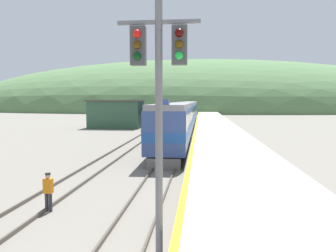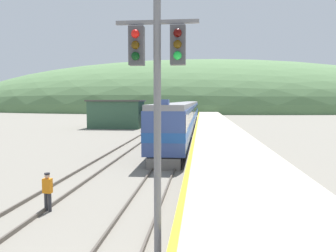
{
  "view_description": "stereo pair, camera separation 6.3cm",
  "coord_description": "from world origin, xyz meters",
  "px_view_note": "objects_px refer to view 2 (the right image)",
  "views": [
    {
      "loc": [
        2.38,
        -5.56,
        4.56
      ],
      "look_at": [
        -0.21,
        20.35,
        2.5
      ],
      "focal_mm": 35.0,
      "sensor_mm": 36.0,
      "label": 1
    },
    {
      "loc": [
        2.44,
        -5.55,
        4.56
      ],
      "look_at": [
        -0.21,
        20.35,
        2.5
      ],
      "focal_mm": 35.0,
      "sensor_mm": 36.0,
      "label": 2
    }
  ],
  "objects_px": {
    "siding_train": "(169,113)",
    "express_train_lead_car": "(175,124)",
    "carriage_third": "(191,110)",
    "track_worker": "(48,190)",
    "carriage_second": "(186,114)",
    "signal_mast_main": "(157,87)"
  },
  "relations": [
    {
      "from": "siding_train",
      "to": "express_train_lead_car",
      "type": "bearing_deg",
      "value": -83.37
    },
    {
      "from": "carriage_third",
      "to": "track_worker",
      "type": "height_order",
      "value": "carriage_third"
    },
    {
      "from": "carriage_third",
      "to": "siding_train",
      "type": "height_order",
      "value": "carriage_third"
    },
    {
      "from": "carriage_second",
      "to": "siding_train",
      "type": "bearing_deg",
      "value": 105.2
    },
    {
      "from": "carriage_third",
      "to": "signal_mast_main",
      "type": "height_order",
      "value": "signal_mast_main"
    },
    {
      "from": "carriage_second",
      "to": "carriage_third",
      "type": "distance_m",
      "value": 23.79
    },
    {
      "from": "carriage_second",
      "to": "track_worker",
      "type": "bearing_deg",
      "value": -95.29
    },
    {
      "from": "express_train_lead_car",
      "to": "carriage_third",
      "type": "relative_size",
      "value": 0.89
    },
    {
      "from": "carriage_third",
      "to": "track_worker",
      "type": "distance_m",
      "value": 64.92
    },
    {
      "from": "carriage_second",
      "to": "signal_mast_main",
      "type": "relative_size",
      "value": 3.05
    },
    {
      "from": "siding_train",
      "to": "signal_mast_main",
      "type": "xyz_separation_m",
      "value": [
        5.89,
        -61.9,
        3.06
      ]
    },
    {
      "from": "carriage_third",
      "to": "signal_mast_main",
      "type": "bearing_deg",
      "value": -88.95
    },
    {
      "from": "carriage_second",
      "to": "track_worker",
      "type": "relative_size",
      "value": 14.27
    },
    {
      "from": "track_worker",
      "to": "carriage_second",
      "type": "bearing_deg",
      "value": 84.71
    },
    {
      "from": "carriage_second",
      "to": "track_worker",
      "type": "height_order",
      "value": "carriage_second"
    },
    {
      "from": "carriage_third",
      "to": "siding_train",
      "type": "relative_size",
      "value": 0.53
    },
    {
      "from": "siding_train",
      "to": "track_worker",
      "type": "height_order",
      "value": "siding_train"
    },
    {
      "from": "signal_mast_main",
      "to": "carriage_third",
      "type": "bearing_deg",
      "value": 91.05
    },
    {
      "from": "track_worker",
      "to": "express_train_lead_car",
      "type": "bearing_deg",
      "value": 78.23
    },
    {
      "from": "siding_train",
      "to": "track_worker",
      "type": "relative_size",
      "value": 27.16
    },
    {
      "from": "express_train_lead_car",
      "to": "signal_mast_main",
      "type": "bearing_deg",
      "value": -86.73
    },
    {
      "from": "carriage_third",
      "to": "siding_train",
      "type": "bearing_deg",
      "value": -124.39
    }
  ]
}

